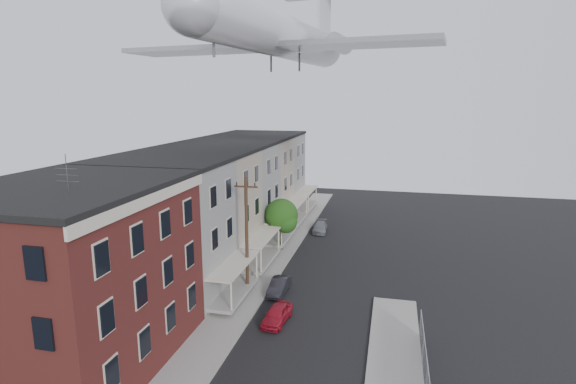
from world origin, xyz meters
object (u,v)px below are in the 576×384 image
airplane (283,36)px  utility_pole (247,234)px  street_tree (283,217)px  car_near (277,314)px  car_mid (279,286)px  car_far (320,227)px

airplane → utility_pole: bearing=-103.0°
street_tree → car_near: size_ratio=1.53×
street_tree → utility_pole: bearing=-91.9°
car_mid → utility_pole: bearing=-170.5°
street_tree → airplane: (1.06, -3.90, 16.15)m
utility_pole → car_mid: 4.78m
car_near → street_tree: bearing=108.1°
street_tree → car_mid: (2.07, -9.55, -2.89)m
car_near → airplane: bearing=107.0°
car_mid → car_far: car_mid is taller
street_tree → car_mid: 10.19m
street_tree → car_far: (2.53, 7.23, -2.92)m
car_far → airplane: 22.13m
car_mid → airplane: bearing=100.9°
utility_pole → car_mid: size_ratio=2.65×
street_tree → car_near: (3.10, -14.05, -2.87)m
utility_pole → car_near: size_ratio=2.65×
utility_pole → car_near: (3.43, -4.13, -4.10)m
street_tree → car_far: street_tree is taller
street_tree → car_near: 14.67m
car_near → car_mid: car_near is taller
car_near → airplane: 21.66m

